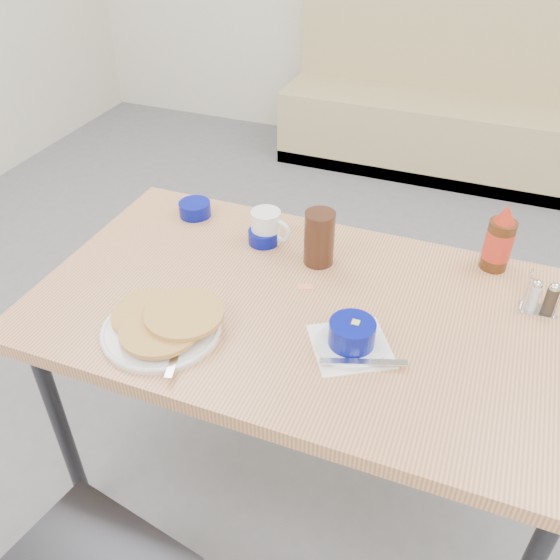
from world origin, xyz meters
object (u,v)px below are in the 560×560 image
(creamer_bowl, at_px, (195,209))
(syrup_bottle, at_px, (499,241))
(coffee_mug, at_px, (267,226))
(condiment_caddy, at_px, (542,299))
(amber_tumbler, at_px, (319,238))
(pancake_plate, at_px, (163,324))
(butter_bowl, at_px, (264,237))
(booth_bench, at_px, (441,112))
(dining_table, at_px, (308,323))
(grits_setting, at_px, (352,337))

(creamer_bowl, distance_m, syrup_bottle, 0.90)
(coffee_mug, height_order, condiment_caddy, condiment_caddy)
(amber_tumbler, distance_m, condiment_caddy, 0.58)
(condiment_caddy, bearing_deg, coffee_mug, 172.32)
(pancake_plate, relative_size, amber_tumbler, 1.84)
(coffee_mug, distance_m, butter_bowl, 0.03)
(creamer_bowl, bearing_deg, booth_bench, 78.04)
(booth_bench, bearing_deg, dining_table, -90.00)
(pancake_plate, bearing_deg, amber_tumbler, 57.99)
(booth_bench, height_order, pancake_plate, booth_bench)
(booth_bench, bearing_deg, syrup_bottle, -79.18)
(creamer_bowl, bearing_deg, grits_setting, -32.98)
(condiment_caddy, bearing_deg, pancake_plate, -158.19)
(grits_setting, xyz_separation_m, amber_tumbler, (-0.18, 0.30, 0.05))
(booth_bench, distance_m, coffee_mug, 2.35)
(coffee_mug, bearing_deg, pancake_plate, -100.41)
(pancake_plate, bearing_deg, butter_bowl, 80.33)
(dining_table, bearing_deg, booth_bench, 90.00)
(amber_tumbler, bearing_deg, dining_table, -78.96)
(dining_table, distance_m, butter_bowl, 0.32)
(pancake_plate, height_order, amber_tumbler, amber_tumbler)
(creamer_bowl, bearing_deg, dining_table, -31.42)
(dining_table, relative_size, grits_setting, 5.37)
(amber_tumbler, bearing_deg, booth_bench, 89.10)
(dining_table, bearing_deg, coffee_mug, 131.66)
(pancake_plate, distance_m, syrup_bottle, 0.91)
(dining_table, height_order, syrup_bottle, syrup_bottle)
(coffee_mug, bearing_deg, amber_tumbler, -14.74)
(booth_bench, relative_size, creamer_bowl, 19.31)
(creamer_bowl, height_order, butter_bowl, creamer_bowl)
(booth_bench, bearing_deg, amber_tumbler, -90.90)
(pancake_plate, distance_m, grits_setting, 0.45)
(amber_tumbler, xyz_separation_m, syrup_bottle, (0.46, 0.15, 0.01))
(creamer_bowl, xyz_separation_m, syrup_bottle, (0.89, 0.05, 0.06))
(dining_table, distance_m, condiment_caddy, 0.58)
(booth_bench, relative_size, condiment_caddy, 18.03)
(coffee_mug, distance_m, condiment_caddy, 0.75)
(dining_table, relative_size, coffee_mug, 11.10)
(coffee_mug, distance_m, creamer_bowl, 0.27)
(coffee_mug, bearing_deg, dining_table, -48.34)
(creamer_bowl, relative_size, butter_bowl, 1.10)
(grits_setting, bearing_deg, dining_table, 142.18)
(dining_table, distance_m, amber_tumbler, 0.24)
(booth_bench, xyz_separation_m, butter_bowl, (-0.22, -2.31, 0.43))
(coffee_mug, relative_size, butter_bowl, 1.41)
(coffee_mug, xyz_separation_m, condiment_caddy, (0.75, -0.05, -0.01))
(dining_table, height_order, coffee_mug, coffee_mug)
(coffee_mug, bearing_deg, grits_setting, -44.50)
(grits_setting, relative_size, amber_tumbler, 1.67)
(butter_bowl, relative_size, amber_tumbler, 0.57)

